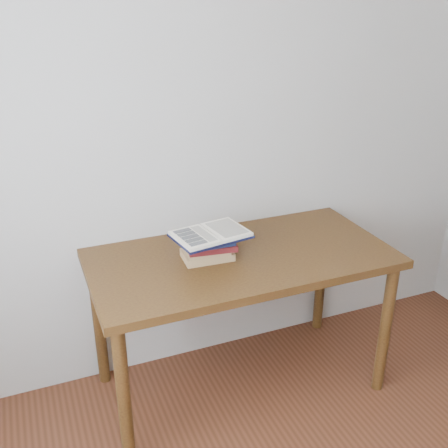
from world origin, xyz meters
name	(u,v)px	position (x,y,z in m)	size (l,w,h in m)	color
desk	(241,272)	(0.05, 1.38, 0.70)	(1.48, 0.74, 0.79)	#4F3313
book_stack	(209,248)	(-0.11, 1.40, 0.85)	(0.26, 0.20, 0.12)	tan
open_book	(211,234)	(-0.11, 1.39, 0.93)	(0.38, 0.29, 0.03)	black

